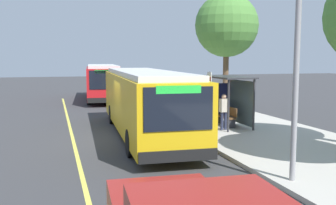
{
  "coord_description": "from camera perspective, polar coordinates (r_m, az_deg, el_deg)",
  "views": [
    {
      "loc": [
        16.54,
        -2.92,
        3.5
      ],
      "look_at": [
        0.88,
        1.77,
        1.61
      ],
      "focal_mm": 40.95,
      "sensor_mm": 36.0,
      "label": 1
    }
  ],
  "objects": [
    {
      "name": "ground_plane",
      "position": [
        17.16,
        -6.54,
        -5.23
      ],
      "size": [
        120.0,
        120.0,
        0.0
      ],
      "primitive_type": "plane",
      "color": "#38383A"
    },
    {
      "name": "sidewalk_curb",
      "position": [
        19.1,
        11.51,
        -3.88
      ],
      "size": [
        44.0,
        6.4,
        0.15
      ],
      "primitive_type": "cube",
      "color": "#B7B2A8",
      "rests_on": "ground_plane"
    },
    {
      "name": "lane_stripe_center",
      "position": [
        16.92,
        -13.93,
        -5.54
      ],
      "size": [
        36.0,
        0.14,
        0.01
      ],
      "primitive_type": "cube",
      "color": "#E0D64C",
      "rests_on": "ground_plane"
    },
    {
      "name": "transit_bus_main",
      "position": [
        17.35,
        -3.48,
        0.34
      ],
      "size": [
        12.04,
        3.21,
        2.95
      ],
      "color": "gold",
      "rests_on": "ground_plane"
    },
    {
      "name": "transit_bus_second",
      "position": [
        32.92,
        -9.73,
        3.21
      ],
      "size": [
        10.96,
        3.5,
        2.95
      ],
      "color": "red",
      "rests_on": "ground_plane"
    },
    {
      "name": "bus_shelter",
      "position": [
        19.26,
        9.29,
        1.78
      ],
      "size": [
        2.9,
        1.6,
        2.48
      ],
      "color": "#333338",
      "rests_on": "sidewalk_curb"
    },
    {
      "name": "waiting_bench",
      "position": [
        19.35,
        8.7,
        -2.02
      ],
      "size": [
        1.6,
        0.48,
        0.95
      ],
      "color": "brown",
      "rests_on": "sidewalk_curb"
    },
    {
      "name": "route_sign_post",
      "position": [
        16.33,
        6.18,
        1.12
      ],
      "size": [
        0.44,
        0.08,
        2.8
      ],
      "color": "#333338",
      "rests_on": "sidewalk_curb"
    },
    {
      "name": "pedestrian_commuter",
      "position": [
        18.15,
        8.31,
        -1.03
      ],
      "size": [
        0.24,
        0.4,
        1.69
      ],
      "color": "#282D47",
      "rests_on": "sidewalk_curb"
    },
    {
      "name": "street_tree_upstreet",
      "position": [
        24.9,
        8.71,
        11.22
      ],
      "size": [
        4.0,
        4.0,
        7.42
      ],
      "color": "brown",
      "rests_on": "sidewalk_curb"
    },
    {
      "name": "utility_pole",
      "position": [
        10.84,
        18.58,
        5.45
      ],
      "size": [
        0.16,
        0.16,
        6.4
      ],
      "primitive_type": "cylinder",
      "color": "gray",
      "rests_on": "sidewalk_curb"
    }
  ]
}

